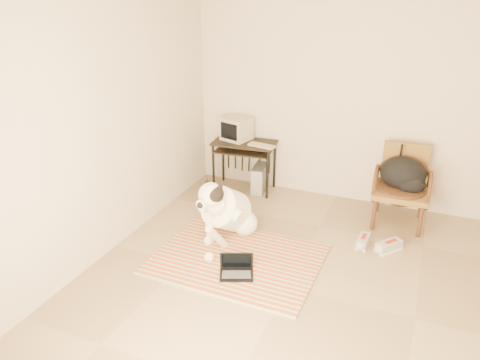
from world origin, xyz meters
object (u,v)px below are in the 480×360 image
Objects in this scene: crt_monitor at (237,129)px; pc_tower at (260,179)px; dog at (226,211)px; computer_desk at (244,149)px; backpack at (404,175)px; laptop at (236,269)px; rattan_chair at (401,186)px.

pc_tower is (0.37, -0.04, -0.67)m from crt_monitor.
dog is 1.37× the size of computer_desk.
backpack is (2.11, -0.15, 0.01)m from computer_desk.
computer_desk is (-0.73, 1.97, 0.53)m from laptop.
backpack is (1.38, 1.82, 0.54)m from laptop.
crt_monitor is (-0.14, 0.07, 0.26)m from computer_desk.
rattan_chair reaches higher than backpack.
dog reaches higher than pc_tower.
computer_desk is at bearing 175.95° from rattan_chair.
dog is at bearing -146.16° from rattan_chair.
computer_desk is 2.06× the size of crt_monitor.
computer_desk is 0.30m from crt_monitor.
computer_desk is at bearing -172.51° from pc_tower.
pc_tower is at bearing 94.39° from dog.
rattan_chair is (1.87, -0.18, 0.29)m from pc_tower.
rattan_chair is at bearing -4.05° from computer_desk.
backpack reaches higher than pc_tower.
dog is 1.40m from computer_desk.
laptop is at bearing -69.74° from computer_desk.
crt_monitor reaches higher than laptop.
crt_monitor reaches higher than rattan_chair.
computer_desk is at bearing 110.26° from laptop.
laptop is 0.42× the size of rattan_chair.
crt_monitor reaches higher than dog.
computer_desk is at bearing 175.99° from backpack.
crt_monitor is at bearing 174.58° from backpack.
laptop is (0.40, -0.64, -0.27)m from dog.
dog is 2.89× the size of pc_tower.
crt_monitor is at bearing 154.57° from computer_desk.
crt_monitor is (-0.47, 1.40, 0.52)m from dog.
backpack is at bearing 52.77° from laptop.
dog is 3.01× the size of laptop.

